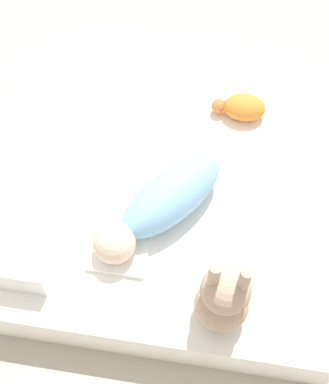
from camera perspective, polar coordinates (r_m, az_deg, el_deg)
The scene contains 7 objects.
ground_plane at distance 1.98m, azimuth -0.64°, elevation -2.49°, with size 12.00×12.00×0.00m, color #B2A893.
bed_mattress at distance 1.90m, azimuth -0.67°, elevation -1.23°, with size 1.22×1.03×0.18m.
burp_cloth at distance 1.72m, azimuth -4.86°, elevation -6.12°, with size 0.19×0.17×0.02m.
swaddled_baby at distance 1.70m, azimuth -0.35°, elevation -1.31°, with size 0.41×0.46×0.17m.
pillow at distance 1.77m, azimuth -17.07°, elevation -3.46°, with size 0.39×0.37×0.11m.
bunny_plush at distance 1.53m, azimuth 6.29°, elevation -11.21°, with size 0.16×0.16×0.35m.
turtle_plush at distance 1.99m, azimuth 8.26°, elevation 8.93°, with size 0.20×0.11×0.09m.
Camera 1 is at (-0.16, 0.90, 1.75)m, focal length 50.00 mm.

